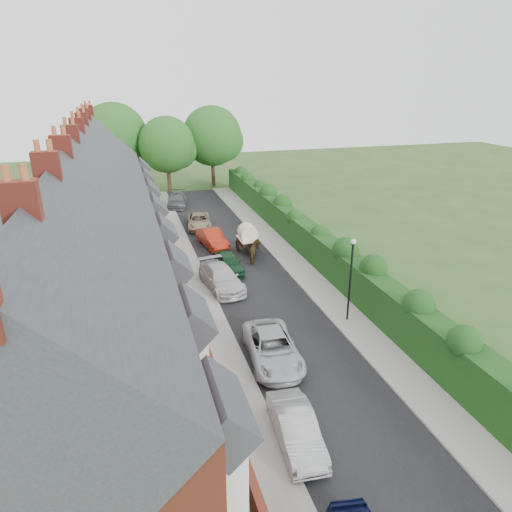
% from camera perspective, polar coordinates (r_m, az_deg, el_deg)
% --- Properties ---
extents(ground, '(140.00, 140.00, 0.00)m').
position_cam_1_polar(ground, '(23.50, 8.21, -13.81)').
color(ground, '#2D4C1E').
rests_on(ground, ground).
extents(road, '(6.00, 58.00, 0.02)m').
position_cam_1_polar(road, '(32.34, -0.55, -3.20)').
color(road, black).
rests_on(road, ground).
extents(pavement_hedge_side, '(2.20, 58.00, 0.12)m').
position_cam_1_polar(pavement_hedge_side, '(33.56, 6.20, -2.29)').
color(pavement_hedge_side, gray).
rests_on(pavement_hedge_side, ground).
extents(pavement_house_side, '(1.70, 58.00, 0.12)m').
position_cam_1_polar(pavement_house_side, '(31.59, -7.30, -3.91)').
color(pavement_house_side, gray).
rests_on(pavement_house_side, ground).
extents(kerb_hedge_side, '(0.18, 58.00, 0.13)m').
position_cam_1_polar(kerb_hedge_side, '(33.20, 4.52, -2.49)').
color(kerb_hedge_side, gray).
rests_on(kerb_hedge_side, ground).
extents(kerb_house_side, '(0.18, 58.00, 0.13)m').
position_cam_1_polar(kerb_house_side, '(31.70, -5.88, -3.74)').
color(kerb_house_side, gray).
rests_on(kerb_house_side, ground).
extents(hedge, '(2.10, 58.00, 2.85)m').
position_cam_1_polar(hedge, '(33.68, 9.14, 0.48)').
color(hedge, '#193B13').
rests_on(hedge, ground).
extents(terrace_row, '(9.05, 40.50, 11.50)m').
position_cam_1_polar(terrace_row, '(28.83, -20.25, 1.85)').
color(terrace_row, brown).
rests_on(terrace_row, ground).
extents(garden_wall_row, '(0.35, 40.35, 1.10)m').
position_cam_1_polar(garden_wall_row, '(30.40, -8.89, -4.21)').
color(garden_wall_row, maroon).
rests_on(garden_wall_row, ground).
extents(lamppost, '(0.32, 0.32, 5.16)m').
position_cam_1_polar(lamppost, '(26.42, 11.80, -1.72)').
color(lamppost, black).
rests_on(lamppost, ground).
extents(tree_far_left, '(7.14, 6.80, 9.29)m').
position_cam_1_polar(tree_far_left, '(58.20, -10.74, 13.36)').
color(tree_far_left, '#332316').
rests_on(tree_far_left, ground).
extents(tree_far_right, '(7.98, 7.60, 10.31)m').
position_cam_1_polar(tree_far_right, '(60.98, -5.17, 14.55)').
color(tree_far_right, '#332316').
rests_on(tree_far_right, ground).
extents(tree_far_back, '(8.40, 8.00, 10.82)m').
position_cam_1_polar(tree_far_back, '(60.77, -16.85, 14.02)').
color(tree_far_back, '#332316').
rests_on(tree_far_back, ground).
extents(car_silver_a, '(1.76, 4.29, 1.38)m').
position_cam_1_polar(car_silver_a, '(19.09, 5.02, -20.67)').
color(car_silver_a, '#99999D').
rests_on(car_silver_a, ground).
extents(car_silver_b, '(2.86, 5.44, 1.46)m').
position_cam_1_polar(car_silver_b, '(23.51, 2.07, -11.41)').
color(car_silver_b, '#B5B8BD').
rests_on(car_silver_b, ground).
extents(car_white, '(2.78, 5.40, 1.50)m').
position_cam_1_polar(car_white, '(31.19, -4.37, -2.74)').
color(car_white, silver).
rests_on(car_white, ground).
extents(car_green, '(1.72, 4.00, 1.35)m').
position_cam_1_polar(car_green, '(33.86, -3.40, -0.85)').
color(car_green, '#10381B').
rests_on(car_green, ground).
extents(car_red, '(2.24, 4.65, 1.47)m').
position_cam_1_polar(car_red, '(39.01, -5.51, 2.23)').
color(car_red, maroon).
rests_on(car_red, ground).
extents(car_beige, '(2.74, 4.99, 1.33)m').
position_cam_1_polar(car_beige, '(44.15, -7.15, 4.35)').
color(car_beige, tan).
rests_on(car_beige, ground).
extents(car_grey, '(2.78, 5.21, 1.44)m').
position_cam_1_polar(car_grey, '(52.18, -9.89, 6.92)').
color(car_grey, '#525559').
rests_on(car_grey, ground).
extents(horse, '(1.50, 2.16, 1.67)m').
position_cam_1_polar(horse, '(35.45, -0.13, 0.51)').
color(horse, '#412F18').
rests_on(horse, ground).
extents(horse_cart, '(1.52, 3.37, 2.43)m').
position_cam_1_polar(horse_cart, '(37.19, -1.05, 2.43)').
color(horse_cart, black).
rests_on(horse_cart, ground).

